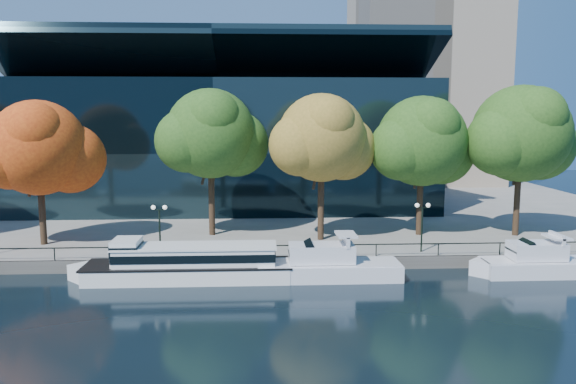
{
  "coord_description": "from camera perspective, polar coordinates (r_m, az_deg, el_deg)",
  "views": [
    {
      "loc": [
        0.87,
        -39.67,
        12.13
      ],
      "look_at": [
        3.25,
        8.0,
        5.52
      ],
      "focal_mm": 35.0,
      "sensor_mm": 36.0,
      "label": 1
    }
  ],
  "objects": [
    {
      "name": "tree_2",
      "position": [
        51.82,
        -7.7,
        5.7
      ],
      "size": [
        10.25,
        8.4,
        13.51
      ],
      "color": "black",
      "rests_on": "promenade"
    },
    {
      "name": "tree_3",
      "position": [
        49.45,
        3.61,
        5.32
      ],
      "size": [
        9.69,
        7.95,
        12.98
      ],
      "color": "black",
      "rests_on": "promenade"
    },
    {
      "name": "railing",
      "position": [
        44.12,
        -3.93,
        -5.49
      ],
      "size": [
        88.2,
        0.08,
        0.99
      ],
      "color": "black",
      "rests_on": "promenade"
    },
    {
      "name": "promenade",
      "position": [
        76.93,
        -3.47,
        -0.83
      ],
      "size": [
        90.0,
        67.08,
        1.0
      ],
      "color": "slate",
      "rests_on": "ground"
    },
    {
      "name": "cruiser_far",
      "position": [
        46.78,
        23.9,
        -6.53
      ],
      "size": [
        9.98,
        2.76,
        3.26
      ],
      "color": "silver",
      "rests_on": "ground"
    },
    {
      "name": "convention_building",
      "position": [
        71.71,
        -6.77,
        4.93
      ],
      "size": [
        50.0,
        24.57,
        21.43
      ],
      "color": "black",
      "rests_on": "ground"
    },
    {
      "name": "lamp_2",
      "position": [
        46.79,
        13.48,
        -2.37
      ],
      "size": [
        1.26,
        0.36,
        4.03
      ],
      "color": "black",
      "rests_on": "promenade"
    },
    {
      "name": "tree_5",
      "position": [
        55.4,
        22.76,
        5.29
      ],
      "size": [
        11.01,
        9.03,
        13.81
      ],
      "color": "black",
      "rests_on": "promenade"
    },
    {
      "name": "lamp_1",
      "position": [
        45.62,
        -12.93,
        -2.61
      ],
      "size": [
        1.26,
        0.36,
        4.03
      ],
      "color": "black",
      "rests_on": "promenade"
    },
    {
      "name": "ground",
      "position": [
        41.49,
        -3.98,
        -9.14
      ],
      "size": [
        160.0,
        160.0,
        0.0
      ],
      "primitive_type": "plane",
      "color": "black",
      "rests_on": "ground"
    },
    {
      "name": "tree_4",
      "position": [
        52.91,
        13.62,
        4.84
      ],
      "size": [
        10.31,
        8.46,
        12.84
      ],
      "color": "black",
      "rests_on": "promenade"
    },
    {
      "name": "tour_boat",
      "position": [
        42.33,
        -10.59,
        -7.04
      ],
      "size": [
        16.51,
        3.68,
        3.13
      ],
      "color": "white",
      "rests_on": "ground"
    },
    {
      "name": "cruiser_near",
      "position": [
        42.02,
        3.49,
        -7.4
      ],
      "size": [
        11.83,
        3.05,
        3.43
      ],
      "color": "silver",
      "rests_on": "ground"
    },
    {
      "name": "tree_1",
      "position": [
        51.92,
        -23.87,
        3.94
      ],
      "size": [
        10.09,
        8.27,
        12.38
      ],
      "color": "black",
      "rests_on": "promenade"
    }
  ]
}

